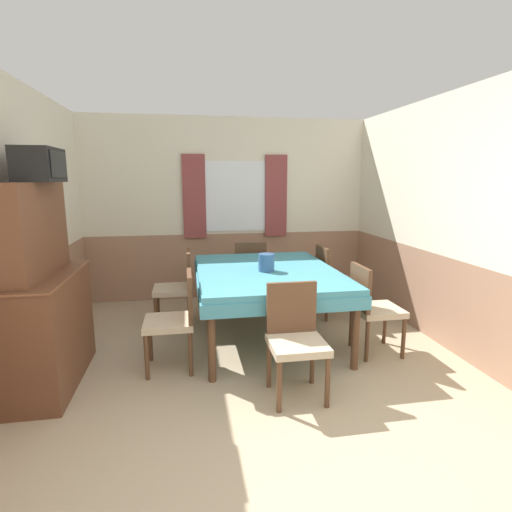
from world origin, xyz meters
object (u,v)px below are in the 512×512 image
chair_right_far (332,278)px  vase (266,262)px  chair_left_near (176,317)px  chair_head_near (295,335)px  tv (39,165)px  sideboard (45,302)px  dining_table (266,278)px  chair_left_far (178,285)px  chair_right_near (372,305)px  chair_head_window (249,270)px

chair_right_far → vase: 1.23m
chair_left_near → vase: size_ratio=4.88×
chair_head_near → tv: 2.45m
sideboard → tv: 1.13m
dining_table → chair_left_far: size_ratio=2.15×
chair_head_near → vase: 1.16m
tv → chair_head_near: bearing=-15.7°
chair_right_far → chair_left_near: bearing=-59.6°
chair_left_near → chair_head_near: same height
chair_left_near → chair_head_near: bearing=-122.9°
chair_right_far → chair_left_far: size_ratio=1.00×
chair_right_near → tv: (-2.93, -0.07, 1.35)m
chair_left_far → tv: 2.07m
tv → chair_right_far: bearing=22.2°
chair_head_window → tv: 3.00m
chair_right_near → chair_head_near: bearing=-57.1°
chair_head_window → chair_right_far: (0.96, -0.62, 0.00)m
tv → dining_table: bearing=17.7°
chair_head_near → chair_right_far: same height
sideboard → chair_right_far: bearing=22.3°
chair_left_far → chair_head_near: bearing=-151.2°
chair_head_near → chair_right_far: 2.00m
chair_head_near → dining_table: bearing=-90.0°
chair_head_window → chair_left_near: 2.00m
chair_right_near → tv: 3.23m
chair_right_near → sideboard: size_ratio=0.53×
chair_left_near → chair_left_far: same height
chair_left_far → vase: size_ratio=4.88×
chair_left_near → chair_head_near: (0.96, -0.62, 0.00)m
chair_left_near → sideboard: (-1.07, -0.10, 0.22)m
chair_head_window → sideboard: sideboard is taller
chair_right_far → chair_left_far: 1.92m
chair_right_near → vase: 1.15m
dining_table → tv: tv is taller
dining_table → vase: bearing=-102.3°
chair_right_near → tv: tv is taller
chair_left_far → tv: (-1.01, -1.19, 1.35)m
chair_head_near → tv: size_ratio=1.89×
chair_left_far → tv: size_ratio=1.89×
chair_head_near → chair_left_far: 2.00m
chair_right_near → chair_head_window: (-0.96, 1.75, 0.00)m
chair_right_far → chair_right_near: bearing=0.0°
sideboard → vase: size_ratio=9.22×
dining_table → chair_left_far: bearing=149.6°
chair_right_near → sideboard: bearing=-88.1°
chair_right_near → chair_left_far: 2.23m
chair_right_near → chair_right_far: 1.13m
chair_right_near → tv: bearing=-88.7°
chair_head_window → chair_left_near: bearing=-118.8°
chair_right_near → chair_left_near: bearing=-90.0°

